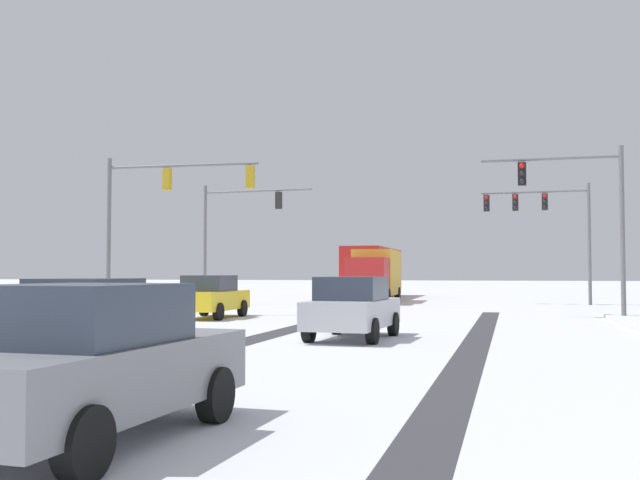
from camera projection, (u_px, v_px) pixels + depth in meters
The scene contains 12 objects.
wheel_track_left_lane at pixel (254, 339), 19.11m from camera, with size 0.86×29.37×0.01m, color #38383D.
wheel_track_right_lane at pixel (475, 345), 17.70m from camera, with size 0.70×29.37×0.01m, color #38383D.
traffic_signal_far_left at pixel (234, 222), 39.93m from camera, with size 6.26×0.53×6.50m.
traffic_signal_far_right at pixel (545, 216), 39.90m from camera, with size 5.70×0.52×6.50m.
traffic_signal_near_right at pixel (583, 203), 27.99m from camera, with size 5.24×0.38×6.50m.
traffic_signal_near_left at pixel (160, 201), 30.33m from camera, with size 6.58×0.58×6.50m.
car_yellow_cab_lead at pixel (211, 296), 27.97m from camera, with size 1.88×4.12×1.62m.
car_silver_second at pixel (353, 308), 19.23m from camera, with size 1.97×4.17×1.62m.
car_white_third at pixel (89, 320), 14.18m from camera, with size 1.94×4.15×1.62m.
car_grey_fifth at pixel (89, 362), 7.56m from camera, with size 1.98×4.17×1.62m.
bus_oncoming at pixel (373, 268), 50.90m from camera, with size 2.81×11.04×3.38m.
box_truck_delivery at pixel (375, 274), 42.39m from camera, with size 2.48×7.46×3.02m.
Camera 1 is at (6.08, -4.81, 1.74)m, focal length 41.44 mm.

